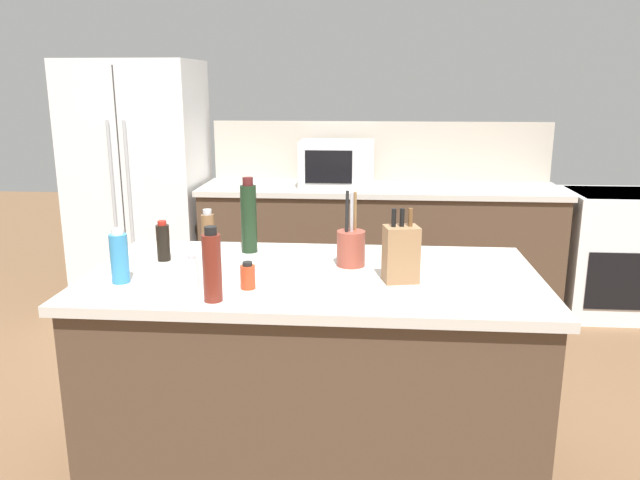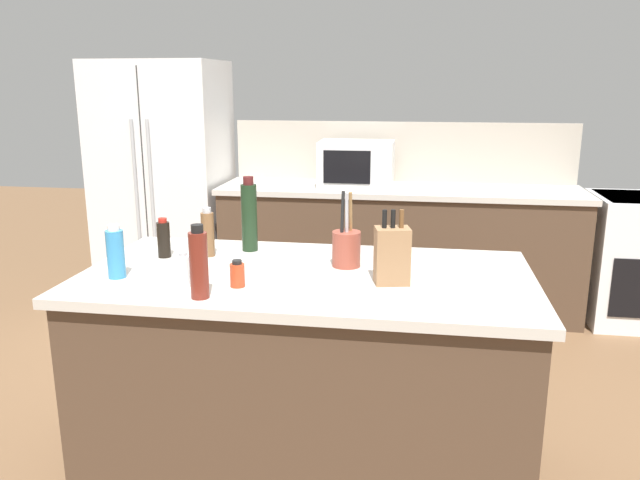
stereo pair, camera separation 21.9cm
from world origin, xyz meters
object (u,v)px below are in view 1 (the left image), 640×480
Objects in this scene: salt_shaker at (193,273)px; utensil_crock at (351,247)px; spice_jar_oregano at (400,258)px; spice_jar_paprika at (248,276)px; range_oven at (616,253)px; soy_sauce_bottle at (163,242)px; dish_soap_bottle at (119,257)px; knife_block at (401,253)px; microwave at (337,164)px; wine_bottle at (249,217)px; refrigerator at (140,184)px; pepper_grinder at (208,235)px; vinegar_bottle at (212,266)px.

utensil_crock is at bearing 31.65° from salt_shaker.
spice_jar_oregano is 1.12× the size of spice_jar_paprika.
range_oven is 3.46m from soy_sauce_bottle.
utensil_crock reaches higher than dish_soap_bottle.
spice_jar_paprika is (-0.58, -0.13, -0.07)m from knife_block.
microwave reaches higher than spice_jar_oregano.
dish_soap_bottle is at bearing -101.99° from soy_sauce_bottle.
wine_bottle reaches higher than spice_jar_paprika.
refrigerator is 2.91m from spice_jar_oregano.
pepper_grinder reaches higher than spice_jar_oregano.
microwave is at bearing 94.75° from utensil_crock.
refrigerator is 8.43× the size of pepper_grinder.
salt_shaker is at bearing -101.52° from wine_bottle.
utensil_crock is 0.93× the size of wine_bottle.
salt_shaker is (-0.78, -0.16, -0.05)m from knife_block.
soy_sauce_bottle is 0.32m from dish_soap_bottle.
spice_jar_paprika is (-2.28, -2.42, 0.52)m from range_oven.
refrigerator is at bearing 118.35° from spice_jar_paprika.
soy_sauce_bottle is (-0.19, -0.05, -0.02)m from pepper_grinder.
salt_shaker is at bearing -83.58° from pepper_grinder.
vinegar_bottle is at bearing -48.61° from salt_shaker.
spice_jar_oregano is at bearing -20.24° from wine_bottle.
wine_bottle reaches higher than knife_block.
soy_sauce_bottle is at bearing 155.98° from knife_block.
pepper_grinder reaches higher than dish_soap_bottle.
range_oven is 5.20× the size of soy_sauce_bottle.
salt_shaker is 1.26× the size of spice_jar_paprika.
soy_sauce_bottle is 1.51× the size of spice_jar_oregano.
utensil_crock is (1.71, -2.13, 0.09)m from refrigerator.
knife_block is 2.47× the size of spice_jar_oregano.
soy_sauce_bottle is 0.44m from salt_shaker.
spice_jar_paprika is at bearing -138.32° from utensil_crock.
utensil_crock is 0.68m from vinegar_bottle.
dish_soap_bottle is at bearing 156.40° from vinegar_bottle.
knife_block reaches higher than vinegar_bottle.
spice_jar_oregano is (0.83, -0.13, -0.05)m from pepper_grinder.
microwave is 2.47× the size of pepper_grinder.
salt_shaker reaches higher than range_oven.
pepper_grinder reaches higher than spice_jar_paprika.
dish_soap_bottle is at bearing -161.18° from utensil_crock.
salt_shaker is at bearing -10.69° from dish_soap_bottle.
range_oven is at bearing 37.17° from soy_sauce_bottle.
knife_block is (0.37, -2.28, -0.06)m from microwave.
soy_sauce_bottle is at bearing -153.70° from wine_bottle.
wine_bottle is at bearing -98.92° from microwave.
range_oven is at bearing 46.60° from spice_jar_paprika.
refrigerator is at bearing 128.70° from utensil_crock.
pepper_grinder is 0.44m from dish_soap_bottle.
spice_jar_oregano is (0.68, -0.25, -0.11)m from wine_bottle.
wine_bottle reaches higher than microwave.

